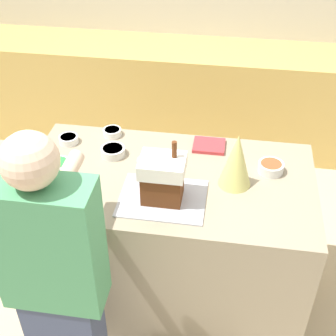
{
  "coord_description": "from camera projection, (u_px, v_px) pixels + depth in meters",
  "views": [
    {
      "loc": [
        0.29,
        -1.91,
        2.43
      ],
      "look_at": [
        -0.0,
        0.0,
        0.98
      ],
      "focal_mm": 50.0,
      "sensor_mm": 36.0,
      "label": 1
    }
  ],
  "objects": [
    {
      "name": "ground_plane",
      "position": [
        168.0,
        290.0,
        3.01
      ],
      "size": [
        12.0,
        12.0,
        0.0
      ],
      "primitive_type": "plane",
      "color": "#C6B28E"
    },
    {
      "name": "back_cabinet_block",
      "position": [
        199.0,
        97.0,
        4.15
      ],
      "size": [
        6.0,
        0.6,
        0.89
      ],
      "color": "tan",
      "rests_on": "ground_plane"
    },
    {
      "name": "kitchen_island",
      "position": [
        168.0,
        239.0,
        2.73
      ],
      "size": [
        1.54,
        0.85,
        0.92
      ],
      "color": "gray",
      "rests_on": "ground_plane"
    },
    {
      "name": "baking_tray",
      "position": [
        162.0,
        198.0,
        2.31
      ],
      "size": [
        0.43,
        0.34,
        0.01
      ],
      "color": "#B2B2BC",
      "rests_on": "kitchen_island"
    },
    {
      "name": "gingerbread_house",
      "position": [
        162.0,
        178.0,
        2.23
      ],
      "size": [
        0.22,
        0.18,
        0.32
      ],
      "color": "#5B2D14",
      "rests_on": "baking_tray"
    },
    {
      "name": "decorative_tree",
      "position": [
        236.0,
        160.0,
        2.32
      ],
      "size": [
        0.17,
        0.17,
        0.3
      ],
      "color": "#DBD675",
      "rests_on": "kitchen_island"
    },
    {
      "name": "candy_bowl_near_tray_left",
      "position": [
        113.0,
        151.0,
        2.6
      ],
      "size": [
        0.14,
        0.14,
        0.05
      ],
      "color": "silver",
      "rests_on": "kitchen_island"
    },
    {
      "name": "candy_bowl_front_corner",
      "position": [
        271.0,
        167.0,
        2.47
      ],
      "size": [
        0.14,
        0.14,
        0.05
      ],
      "color": "white",
      "rests_on": "kitchen_island"
    },
    {
      "name": "candy_bowl_far_left",
      "position": [
        147.0,
        162.0,
        2.52
      ],
      "size": [
        0.11,
        0.11,
        0.04
      ],
      "color": "silver",
      "rests_on": "kitchen_island"
    },
    {
      "name": "candy_bowl_far_right",
      "position": [
        69.0,
        139.0,
        2.7
      ],
      "size": [
        0.11,
        0.11,
        0.04
      ],
      "color": "white",
      "rests_on": "kitchen_island"
    },
    {
      "name": "candy_bowl_behind_tray",
      "position": [
        112.0,
        132.0,
        2.76
      ],
      "size": [
        0.11,
        0.11,
        0.04
      ],
      "color": "white",
      "rests_on": "kitchen_island"
    },
    {
      "name": "candy_bowl_beside_tree",
      "position": [
        58.0,
        165.0,
        2.49
      ],
      "size": [
        0.13,
        0.13,
        0.05
      ],
      "color": "white",
      "rests_on": "kitchen_island"
    },
    {
      "name": "cookbook",
      "position": [
        209.0,
        146.0,
        2.67
      ],
      "size": [
        0.18,
        0.15,
        0.02
      ],
      "color": "#B23338",
      "rests_on": "kitchen_island"
    },
    {
      "name": "person",
      "position": [
        58.0,
        287.0,
        2.0
      ],
      "size": [
        0.42,
        0.53,
        1.61
      ],
      "color": "#424C6B",
      "rests_on": "ground_plane"
    }
  ]
}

